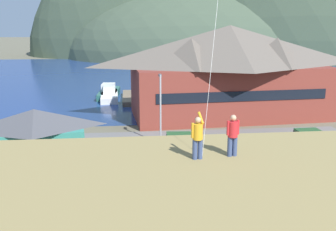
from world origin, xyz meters
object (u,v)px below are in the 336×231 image
harbor_lodge (229,69)px  person_kite_flyer (198,136)px  wharf_dock (134,98)px  moored_boat_inner_slip (109,95)px  storage_shed_near_lot (36,138)px  parked_car_front_row_red (134,177)px  parking_light_pole (160,104)px  moored_boat_outer_mooring (157,93)px  parked_car_mid_row_far (180,143)px  parked_car_corner_spot (309,139)px  person_companion (233,134)px  moored_boat_wharfside (109,92)px

harbor_lodge → person_kite_flyer: harbor_lodge is taller
wharf_dock → moored_boat_inner_slip: moored_boat_inner_slip is taller
storage_shed_near_lot → parked_car_front_row_red: 9.15m
moored_boat_inner_slip → parking_light_pole: parking_light_pole is taller
moored_boat_outer_mooring → moored_boat_inner_slip: 7.11m
harbor_lodge → person_kite_flyer: 32.29m
moored_boat_outer_mooring → parked_car_mid_row_far: 26.38m
harbor_lodge → parking_light_pole: harbor_lodge is taller
wharf_dock → parked_car_mid_row_far: bearing=-82.1°
harbor_lodge → wharf_dock: size_ratio=2.45×
parked_car_corner_spot → parked_car_front_row_red: 17.14m
storage_shed_near_lot → person_companion: size_ratio=4.82×
moored_boat_inner_slip → moored_boat_outer_mooring: bearing=5.6°
moored_boat_outer_mooring → wharf_dock: bearing=-161.6°
moored_boat_inner_slip → person_kite_flyer: size_ratio=4.11×
parked_car_mid_row_far → parked_car_front_row_red: size_ratio=1.01×
parked_car_corner_spot → person_kite_flyer: bearing=-127.7°
moored_boat_inner_slip → person_kite_flyer: person_kite_flyer is taller
harbor_lodge → moored_boat_wharfside: 21.26m
storage_shed_near_lot → person_companion: 19.25m
person_kite_flyer → wharf_dock: bearing=92.6°
harbor_lodge → person_companion: bearing=-104.4°
parked_car_corner_spot → parking_light_pole: 13.62m
parked_car_corner_spot → parking_light_pole: bearing=166.7°
parking_light_pole → person_kite_flyer: bearing=-90.6°
harbor_lodge → moored_boat_wharfside: harbor_lodge is taller
harbor_lodge → parked_car_front_row_red: 24.44m
storage_shed_near_lot → moored_boat_outer_mooring: 30.57m
parked_car_corner_spot → moored_boat_inner_slip: bearing=126.0°
parked_car_front_row_red → person_companion: bearing=-68.2°
parked_car_corner_spot → harbor_lodge: bearing=105.5°
parked_car_corner_spot → person_kite_flyer: size_ratio=2.29×
person_kite_flyer → moored_boat_wharfside: bearing=97.1°
wharf_dock → harbor_lodge: bearing=-45.3°
moored_boat_outer_mooring → parking_light_pole: parking_light_pole is taller
harbor_lodge → parked_car_mid_row_far: 16.54m
person_companion → moored_boat_outer_mooring: bearing=89.8°
parked_car_mid_row_far → parked_car_front_row_red: same height
parked_car_mid_row_far → person_companion: (-0.14, -16.85, 5.66)m
parked_car_front_row_red → person_companion: 11.98m
person_kite_flyer → parked_car_mid_row_far: bearing=84.6°
parked_car_mid_row_far → parking_light_pole: bearing=114.5°
moored_boat_outer_mooring → parking_light_pole: size_ratio=1.17×
parking_light_pole → person_kite_flyer: person_kite_flyer is taller
moored_boat_wharfside → person_kite_flyer: bearing=-82.9°
moored_boat_wharfside → parked_car_front_row_red: 35.24m
moored_boat_outer_mooring → parked_car_corner_spot: bearing=-66.3°
harbor_lodge → storage_shed_near_lot: 25.06m
parked_car_mid_row_far → parked_car_front_row_red: 8.12m
harbor_lodge → moored_boat_wharfside: bearing=136.5°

